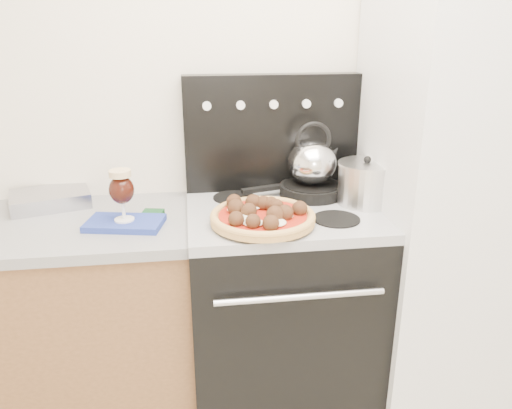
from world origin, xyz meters
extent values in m
cube|color=silver|center=(0.00, 1.50, 1.25)|extent=(3.50, 0.01, 2.50)
cube|color=brown|center=(-1.02, 1.20, 0.43)|extent=(1.45, 0.60, 0.86)
cube|color=black|center=(0.08, 1.18, 0.44)|extent=(0.76, 0.65, 0.88)
cube|color=#ADADB2|center=(0.08, 1.18, 0.90)|extent=(0.76, 0.65, 0.04)
cube|color=black|center=(0.08, 1.45, 1.17)|extent=(0.76, 0.08, 0.50)
cube|color=silver|center=(0.78, 1.15, 0.95)|extent=(0.64, 0.68, 1.90)
cube|color=silver|center=(-0.87, 1.39, 0.93)|extent=(0.36, 0.31, 0.06)
cube|color=#263A9D|center=(-0.53, 1.12, 0.91)|extent=(0.31, 0.22, 0.02)
cylinder|color=black|center=(-0.02, 1.02, 0.93)|extent=(0.35, 0.35, 0.01)
cylinder|color=black|center=(0.23, 1.31, 0.94)|extent=(0.33, 0.33, 0.05)
cylinder|color=silver|center=(0.43, 1.19, 1.00)|extent=(0.23, 0.23, 0.16)
camera|label=1|loc=(-0.28, -0.67, 1.63)|focal=35.00mm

